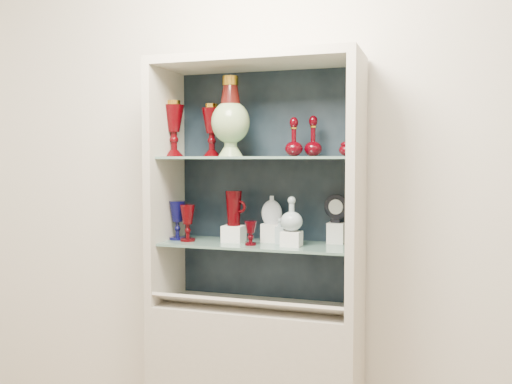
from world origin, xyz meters
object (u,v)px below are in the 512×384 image
(pedestal_lamp_left, at_px, (174,129))
(enamel_urn, at_px, (230,117))
(ruby_goblet_tall, at_px, (188,223))
(ruby_decanter_a, at_px, (313,134))
(cobalt_goblet, at_px, (177,220))
(lidded_bowl, at_px, (347,147))
(flat_flask, at_px, (272,209))
(pedestal_lamp_right, at_px, (212,130))
(clear_square_bottle, at_px, (280,231))
(ruby_pitcher, at_px, (234,208))
(ruby_goblet_small, at_px, (251,233))
(ruby_decanter_b, at_px, (294,136))
(cameo_medallion, at_px, (336,208))
(clear_round_decanter, at_px, (292,215))

(pedestal_lamp_left, distance_m, enamel_urn, 0.33)
(pedestal_lamp_left, relative_size, ruby_goblet_tall, 1.54)
(ruby_decanter_a, relative_size, cobalt_goblet, 1.11)
(ruby_decanter_a, height_order, lidded_bowl, ruby_decanter_a)
(pedestal_lamp_left, xyz_separation_m, flat_flask, (0.49, 0.07, -0.40))
(pedestal_lamp_left, xyz_separation_m, cobalt_goblet, (0.02, 0.00, -0.46))
(ruby_decanter_a, distance_m, ruby_goblet_tall, 0.76)
(pedestal_lamp_right, relative_size, cobalt_goblet, 1.33)
(pedestal_lamp_left, relative_size, enamel_urn, 0.74)
(clear_square_bottle, bearing_deg, pedestal_lamp_left, -177.96)
(ruby_pitcher, bearing_deg, pedestal_lamp_right, -173.01)
(pedestal_lamp_left, height_order, ruby_goblet_small, pedestal_lamp_left)
(ruby_goblet_small, height_order, ruby_pitcher, ruby_pitcher)
(pedestal_lamp_right, relative_size, ruby_decanter_b, 1.34)
(ruby_decanter_a, height_order, flat_flask, ruby_decanter_a)
(ruby_goblet_tall, distance_m, ruby_goblet_small, 0.34)
(pedestal_lamp_left, xyz_separation_m, pedestal_lamp_right, (0.19, 0.04, -0.01))
(enamel_urn, height_order, cameo_medallion, enamel_urn)
(ruby_decanter_a, relative_size, ruby_decanter_b, 1.11)
(pedestal_lamp_left, relative_size, cobalt_goblet, 1.43)
(ruby_decanter_a, distance_m, cameo_medallion, 0.38)
(enamel_urn, xyz_separation_m, flat_flask, (0.17, 0.11, -0.45))
(ruby_decanter_a, xyz_separation_m, ruby_goblet_small, (-0.27, -0.13, -0.47))
(ruby_goblet_small, bearing_deg, pedestal_lamp_left, 171.12)
(cobalt_goblet, height_order, ruby_goblet_tall, cobalt_goblet)
(clear_round_decanter, relative_size, cameo_medallion, 1.09)
(enamel_urn, relative_size, flat_flask, 2.69)
(ruby_decanter_a, bearing_deg, enamel_urn, -165.02)
(ruby_goblet_tall, bearing_deg, clear_round_decanter, 0.22)
(ruby_decanter_b, bearing_deg, cameo_medallion, 29.56)
(lidded_bowl, bearing_deg, clear_round_decanter, 176.21)
(ruby_decanter_b, bearing_deg, flat_flask, 154.92)
(pedestal_lamp_left, relative_size, ruby_decanter_a, 1.29)
(ruby_decanter_a, relative_size, clear_round_decanter, 1.40)
(ruby_goblet_tall, distance_m, clear_round_decanter, 0.53)
(lidded_bowl, relative_size, cameo_medallion, 0.57)
(enamel_urn, xyz_separation_m, clear_square_bottle, (0.23, 0.06, -0.55))
(lidded_bowl, bearing_deg, ruby_decanter_a, 147.17)
(ruby_goblet_small, distance_m, flat_flask, 0.19)
(clear_square_bottle, height_order, cameo_medallion, cameo_medallion)
(lidded_bowl, height_order, clear_square_bottle, lidded_bowl)
(pedestal_lamp_right, relative_size, enamel_urn, 0.69)
(ruby_goblet_small, relative_size, clear_round_decanter, 0.74)
(enamel_urn, height_order, clear_round_decanter, enamel_urn)
(ruby_goblet_tall, bearing_deg, enamel_urn, -0.27)
(ruby_decanter_b, bearing_deg, pedestal_lamp_left, -178.67)
(cobalt_goblet, xyz_separation_m, ruby_goblet_tall, (0.07, -0.04, -0.01))
(ruby_goblet_tall, height_order, flat_flask, flat_flask)
(pedestal_lamp_right, relative_size, lidded_bowl, 3.22)
(clear_square_bottle, height_order, clear_round_decanter, clear_round_decanter)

